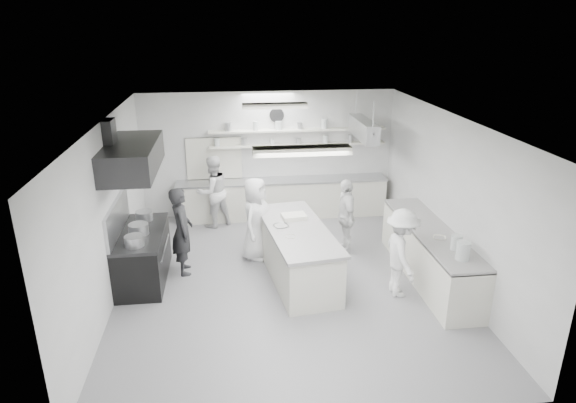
{
  "coord_description": "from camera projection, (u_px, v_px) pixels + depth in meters",
  "views": [
    {
      "loc": [
        -0.97,
        -8.09,
        4.57
      ],
      "look_at": [
        0.11,
        0.6,
        1.34
      ],
      "focal_mm": 31.04,
      "sensor_mm": 36.0,
      "label": 1
    }
  ],
  "objects": [
    {
      "name": "cook_back",
      "position": [
        213.0,
        192.0,
        11.41
      ],
      "size": [
        1.03,
        0.96,
        1.68
      ],
      "primitive_type": "imported",
      "rotation": [
        0.0,
        0.0,
        -2.61
      ],
      "color": "white",
      "rests_on": "floor"
    },
    {
      "name": "wall_back",
      "position": [
        268.0,
        154.0,
        11.97
      ],
      "size": [
        6.0,
        0.04,
        3.0
      ],
      "primitive_type": "cube",
      "color": "silver",
      "rests_on": "floor"
    },
    {
      "name": "floor",
      "position": [
        286.0,
        281.0,
        9.23
      ],
      "size": [
        6.0,
        7.0,
        0.02
      ],
      "primitive_type": "cube",
      "color": "gray",
      "rests_on": "ground"
    },
    {
      "name": "pot_rack",
      "position": [
        363.0,
        129.0,
        10.9
      ],
      "size": [
        0.3,
        1.6,
        0.4
      ],
      "primitive_type": "cube",
      "color": "#B5B7BB",
      "rests_on": "ceiling"
    },
    {
      "name": "bowl_island_a",
      "position": [
        281.0,
        227.0,
        9.12
      ],
      "size": [
        0.35,
        0.35,
        0.07
      ],
      "primitive_type": "imported",
      "rotation": [
        0.0,
        0.0,
        0.32
      ],
      "color": "#B5B7BB",
      "rests_on": "prep_island"
    },
    {
      "name": "ceiling",
      "position": [
        286.0,
        119.0,
        8.19
      ],
      "size": [
        6.0,
        7.0,
        0.02
      ],
      "primitive_type": "cube",
      "color": "white",
      "rests_on": "wall_back"
    },
    {
      "name": "pass_through_window",
      "position": [
        214.0,
        158.0,
        11.82
      ],
      "size": [
        1.3,
        0.04,
        1.0
      ],
      "primitive_type": "cube",
      "color": "black",
      "rests_on": "wall_back"
    },
    {
      "name": "stove",
      "position": [
        143.0,
        257.0,
        9.14
      ],
      "size": [
        0.8,
        1.8,
        0.9
      ],
      "primitive_type": "cube",
      "color": "black",
      "rests_on": "floor"
    },
    {
      "name": "cook_island_right",
      "position": [
        346.0,
        216.0,
        10.14
      ],
      "size": [
        0.39,
        0.92,
        1.57
      ],
      "primitive_type": "imported",
      "rotation": [
        0.0,
        0.0,
        -1.57
      ],
      "color": "white",
      "rests_on": "floor"
    },
    {
      "name": "shelf_upper",
      "position": [
        298.0,
        130.0,
        11.72
      ],
      "size": [
        4.2,
        0.26,
        0.04
      ],
      "primitive_type": "cube",
      "color": "silver",
      "rests_on": "wall_back"
    },
    {
      "name": "bowl_island_b",
      "position": [
        290.0,
        238.0,
        8.67
      ],
      "size": [
        0.2,
        0.2,
        0.06
      ],
      "primitive_type": "imported",
      "rotation": [
        0.0,
        0.0,
        -0.11
      ],
      "color": "silver",
      "rests_on": "prep_island"
    },
    {
      "name": "stove_pot",
      "position": [
        139.0,
        230.0,
        8.83
      ],
      "size": [
        0.35,
        0.35,
        0.25
      ],
      "primitive_type": "cylinder",
      "color": "#B5B7BB",
      "rests_on": "stove"
    },
    {
      "name": "cook_stove",
      "position": [
        182.0,
        231.0,
        9.27
      ],
      "size": [
        0.5,
        0.67,
        1.7
      ],
      "primitive_type": "imported",
      "rotation": [
        0.0,
        0.0,
        1.72
      ],
      "color": "#272729",
      "rests_on": "floor"
    },
    {
      "name": "wall_right",
      "position": [
        449.0,
        198.0,
        9.06
      ],
      "size": [
        0.04,
        7.0,
        3.0
      ],
      "primitive_type": "cube",
      "color": "silver",
      "rests_on": "floor"
    },
    {
      "name": "prep_island",
      "position": [
        297.0,
        254.0,
        9.21
      ],
      "size": [
        1.29,
        2.68,
        0.95
      ],
      "primitive_type": "cube",
      "rotation": [
        0.0,
        0.0,
        0.13
      ],
      "color": "silver",
      "rests_on": "floor"
    },
    {
      "name": "wall_left",
      "position": [
        109.0,
        213.0,
        8.36
      ],
      "size": [
        0.04,
        7.0,
        3.0
      ],
      "primitive_type": "cube",
      "color": "silver",
      "rests_on": "floor"
    },
    {
      "name": "light_fixture_rear",
      "position": [
        275.0,
        106.0,
        9.89
      ],
      "size": [
        1.3,
        0.25,
        0.1
      ],
      "primitive_type": "cube",
      "color": "silver",
      "rests_on": "ceiling"
    },
    {
      "name": "bowl_right",
      "position": [
        439.0,
        238.0,
        8.68
      ],
      "size": [
        0.3,
        0.3,
        0.05
      ],
      "primitive_type": "imported",
      "rotation": [
        0.0,
        0.0,
        -0.42
      ],
      "color": "silver",
      "rests_on": "right_counter"
    },
    {
      "name": "cook_right",
      "position": [
        401.0,
        253.0,
        8.53
      ],
      "size": [
        0.6,
        1.03,
        1.58
      ],
      "primitive_type": "imported",
      "rotation": [
        0.0,
        0.0,
        1.56
      ],
      "color": "white",
      "rests_on": "floor"
    },
    {
      "name": "cook_island_left",
      "position": [
        255.0,
        219.0,
        9.86
      ],
      "size": [
        0.84,
        0.98,
        1.69
      ],
      "primitive_type": "imported",
      "rotation": [
        0.0,
        0.0,
        1.12
      ],
      "color": "white",
      "rests_on": "floor"
    },
    {
      "name": "right_counter",
      "position": [
        429.0,
        255.0,
        9.18
      ],
      "size": [
        0.74,
        3.3,
        0.94
      ],
      "primitive_type": "cube",
      "color": "silver",
      "rests_on": "floor"
    },
    {
      "name": "shelf_lower",
      "position": [
        298.0,
        145.0,
        11.84
      ],
      "size": [
        4.2,
        0.26,
        0.04
      ],
      "primitive_type": "cube",
      "color": "silver",
      "rests_on": "wall_back"
    },
    {
      "name": "back_counter",
      "position": [
        282.0,
        199.0,
        12.08
      ],
      "size": [
        5.0,
        0.6,
        0.92
      ],
      "primitive_type": "cube",
      "color": "silver",
      "rests_on": "floor"
    },
    {
      "name": "exhaust_hood",
      "position": [
        132.0,
        157.0,
        8.49
      ],
      "size": [
        0.85,
        2.0,
        0.5
      ],
      "primitive_type": "cube",
      "color": "#282829",
      "rests_on": "wall_left"
    },
    {
      "name": "light_fixture_front",
      "position": [
        302.0,
        151.0,
        6.53
      ],
      "size": [
        1.3,
        0.25,
        0.1
      ],
      "primitive_type": "cube",
      "color": "silver",
      "rests_on": "ceiling"
    },
    {
      "name": "wall_clock",
      "position": [
        277.0,
        115.0,
        11.63
      ],
      "size": [
        0.32,
        0.05,
        0.32
      ],
      "primitive_type": "cylinder",
      "rotation": [
        1.57,
        0.0,
        0.0
      ],
      "color": "white",
      "rests_on": "wall_back"
    },
    {
      "name": "wall_front",
      "position": [
        324.0,
        317.0,
        5.45
      ],
      "size": [
        6.0,
        0.04,
        3.0
      ],
      "primitive_type": "cube",
      "color": "silver",
      "rests_on": "floor"
    }
  ]
}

